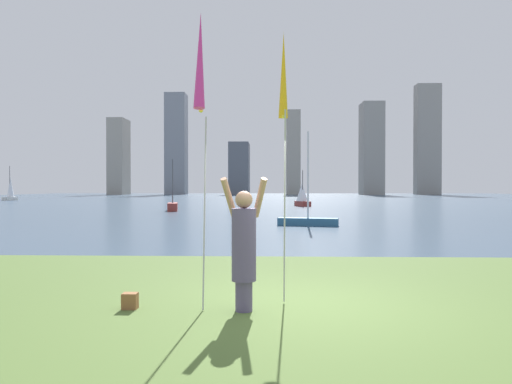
{
  "coord_description": "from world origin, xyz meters",
  "views": [
    {
      "loc": [
        -0.42,
        -7.22,
        1.83
      ],
      "look_at": [
        -0.88,
        7.31,
        1.66
      ],
      "focal_mm": 32.55,
      "sensor_mm": 36.0,
      "label": 1
    }
  ],
  "objects_px": {
    "sailboat_5": "(173,206)",
    "bag": "(130,301)",
    "kite_flag_left": "(200,67)",
    "kite_flag_right": "(283,82)",
    "sailboat_7": "(10,190)",
    "sailboat_2": "(308,220)",
    "person": "(244,245)",
    "sailboat_0": "(302,196)"
  },
  "relations": [
    {
      "from": "sailboat_5",
      "to": "bag",
      "type": "bearing_deg",
      "value": -79.23
    },
    {
      "from": "person",
      "to": "sailboat_2",
      "type": "xyz_separation_m",
      "value": [
        2.14,
        14.97,
        -0.7
      ]
    },
    {
      "from": "sailboat_2",
      "to": "sailboat_5",
      "type": "relative_size",
      "value": 1.13
    },
    {
      "from": "kite_flag_left",
      "to": "sailboat_2",
      "type": "bearing_deg",
      "value": 79.79
    },
    {
      "from": "kite_flag_right",
      "to": "sailboat_0",
      "type": "xyz_separation_m",
      "value": [
        2.73,
        35.87,
        -2.58
      ]
    },
    {
      "from": "person",
      "to": "kite_flag_right",
      "type": "bearing_deg",
      "value": 55.44
    },
    {
      "from": "kite_flag_left",
      "to": "sailboat_0",
      "type": "xyz_separation_m",
      "value": [
        3.94,
        36.97,
        -2.55
      ]
    },
    {
      "from": "kite_flag_right",
      "to": "sailboat_5",
      "type": "bearing_deg",
      "value": 105.69
    },
    {
      "from": "kite_flag_right",
      "to": "bag",
      "type": "relative_size",
      "value": 18.25
    },
    {
      "from": "sailboat_0",
      "to": "bag",
      "type": "bearing_deg",
      "value": -97.85
    },
    {
      "from": "sailboat_7",
      "to": "sailboat_2",
      "type": "bearing_deg",
      "value": -47.0
    },
    {
      "from": "kite_flag_left",
      "to": "kite_flag_right",
      "type": "distance_m",
      "value": 1.63
    },
    {
      "from": "kite_flag_left",
      "to": "sailboat_5",
      "type": "distance_m",
      "value": 29.21
    },
    {
      "from": "person",
      "to": "bag",
      "type": "xyz_separation_m",
      "value": [
        -1.71,
        0.05,
        -0.85
      ]
    },
    {
      "from": "kite_flag_right",
      "to": "sailboat_2",
      "type": "height_order",
      "value": "sailboat_2"
    },
    {
      "from": "bag",
      "to": "sailboat_5",
      "type": "relative_size",
      "value": 0.06
    },
    {
      "from": "person",
      "to": "sailboat_5",
      "type": "distance_m",
      "value": 28.92
    },
    {
      "from": "bag",
      "to": "sailboat_5",
      "type": "xyz_separation_m",
      "value": [
        -5.33,
        27.99,
        0.22
      ]
    },
    {
      "from": "kite_flag_left",
      "to": "bag",
      "type": "bearing_deg",
      "value": 164.15
    },
    {
      "from": "kite_flag_left",
      "to": "sailboat_7",
      "type": "xyz_separation_m",
      "value": [
        -34.02,
        54.64,
        -2.18
      ]
    },
    {
      "from": "sailboat_5",
      "to": "sailboat_7",
      "type": "height_order",
      "value": "sailboat_7"
    },
    {
      "from": "person",
      "to": "sailboat_5",
      "type": "xyz_separation_m",
      "value": [
        -7.04,
        28.05,
        -0.64
      ]
    },
    {
      "from": "sailboat_7",
      "to": "kite_flag_left",
      "type": "bearing_deg",
      "value": -58.1
    },
    {
      "from": "kite_flag_right",
      "to": "sailboat_0",
      "type": "distance_m",
      "value": 36.07
    },
    {
      "from": "kite_flag_right",
      "to": "sailboat_7",
      "type": "xyz_separation_m",
      "value": [
        -35.22,
        53.54,
        -2.21
      ]
    },
    {
      "from": "person",
      "to": "bag",
      "type": "height_order",
      "value": "person"
    },
    {
      "from": "person",
      "to": "sailboat_7",
      "type": "distance_m",
      "value": 64.47
    },
    {
      "from": "bag",
      "to": "sailboat_2",
      "type": "relative_size",
      "value": 0.05
    },
    {
      "from": "sailboat_0",
      "to": "sailboat_7",
      "type": "height_order",
      "value": "sailboat_7"
    },
    {
      "from": "bag",
      "to": "sailboat_7",
      "type": "height_order",
      "value": "sailboat_7"
    },
    {
      "from": "bag",
      "to": "sailboat_2",
      "type": "bearing_deg",
      "value": 75.52
    },
    {
      "from": "person",
      "to": "kite_flag_right",
      "type": "distance_m",
      "value": 2.78
    },
    {
      "from": "bag",
      "to": "sailboat_0",
      "type": "xyz_separation_m",
      "value": [
        5.05,
        36.65,
        0.86
      ]
    },
    {
      "from": "kite_flag_left",
      "to": "sailboat_0",
      "type": "distance_m",
      "value": 37.27
    },
    {
      "from": "kite_flag_left",
      "to": "kite_flag_right",
      "type": "bearing_deg",
      "value": 42.32
    },
    {
      "from": "kite_flag_right",
      "to": "bag",
      "type": "distance_m",
      "value": 4.22
    },
    {
      "from": "kite_flag_right",
      "to": "sailboat_2",
      "type": "distance_m",
      "value": 14.58
    },
    {
      "from": "person",
      "to": "sailboat_2",
      "type": "relative_size",
      "value": 0.45
    },
    {
      "from": "kite_flag_left",
      "to": "sailboat_5",
      "type": "height_order",
      "value": "kite_flag_left"
    },
    {
      "from": "person",
      "to": "sailboat_0",
      "type": "height_order",
      "value": "sailboat_0"
    },
    {
      "from": "sailboat_0",
      "to": "sailboat_5",
      "type": "relative_size",
      "value": 0.86
    },
    {
      "from": "sailboat_7",
      "to": "kite_flag_right",
      "type": "bearing_deg",
      "value": -56.66
    }
  ]
}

